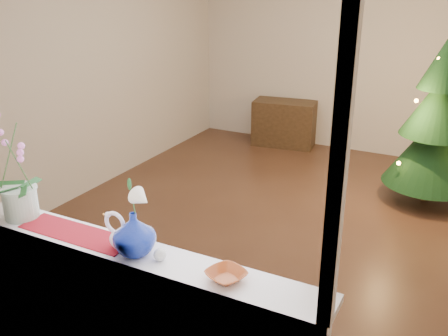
% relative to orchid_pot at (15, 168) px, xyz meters
% --- Properties ---
extents(ground, '(5.00, 5.00, 0.00)m').
position_rel_orchid_pot_xyz_m(ground, '(0.81, 2.36, -1.24)').
color(ground, '#3D2419').
rests_on(ground, ground).
extents(wall_back, '(4.50, 0.10, 2.70)m').
position_rel_orchid_pot_xyz_m(wall_back, '(0.81, 4.86, 0.11)').
color(wall_back, beige).
rests_on(wall_back, ground).
extents(wall_front, '(4.50, 0.10, 2.70)m').
position_rel_orchid_pot_xyz_m(wall_front, '(0.81, -0.14, 0.11)').
color(wall_front, beige).
rests_on(wall_front, ground).
extents(wall_left, '(0.10, 5.00, 2.70)m').
position_rel_orchid_pot_xyz_m(wall_left, '(-1.44, 2.36, 0.11)').
color(wall_left, beige).
rests_on(wall_left, ground).
extents(window_apron, '(2.20, 0.08, 0.88)m').
position_rel_orchid_pot_xyz_m(window_apron, '(0.81, -0.10, -0.80)').
color(window_apron, white).
rests_on(window_apron, ground).
extents(windowsill, '(2.20, 0.26, 0.04)m').
position_rel_orchid_pot_xyz_m(windowsill, '(0.81, -0.01, -0.34)').
color(windowsill, white).
rests_on(windowsill, window_apron).
extents(window_frame, '(2.22, 0.06, 1.60)m').
position_rel_orchid_pot_xyz_m(window_frame, '(0.81, -0.11, 0.46)').
color(window_frame, white).
rests_on(window_frame, windowsill).
extents(runner, '(0.70, 0.20, 0.01)m').
position_rel_orchid_pot_xyz_m(runner, '(0.43, -0.01, -0.31)').
color(runner, maroon).
rests_on(runner, windowsill).
extents(orchid_pot, '(0.28, 0.28, 0.63)m').
position_rel_orchid_pot_xyz_m(orchid_pot, '(0.00, 0.00, 0.00)').
color(orchid_pot, beige).
rests_on(orchid_pot, windowsill).
extents(swan, '(0.25, 0.14, 0.20)m').
position_rel_orchid_pot_xyz_m(swan, '(0.78, -0.02, -0.22)').
color(swan, silver).
rests_on(swan, windowsill).
extents(blue_vase, '(0.33, 0.33, 0.27)m').
position_rel_orchid_pot_xyz_m(blue_vase, '(0.85, -0.03, -0.18)').
color(blue_vase, navy).
rests_on(blue_vase, windowsill).
extents(lily, '(0.15, 0.08, 0.20)m').
position_rel_orchid_pot_xyz_m(lily, '(0.85, -0.03, 0.05)').
color(lily, white).
rests_on(lily, blue_vase).
extents(paperweight, '(0.07, 0.07, 0.07)m').
position_rel_orchid_pot_xyz_m(paperweight, '(1.01, -0.02, -0.28)').
color(paperweight, silver).
rests_on(paperweight, windowsill).
extents(amber_dish, '(0.20, 0.20, 0.04)m').
position_rel_orchid_pot_xyz_m(amber_dish, '(1.38, -0.02, -0.30)').
color(amber_dish, '#9A431C').
rests_on(amber_dish, windowsill).
extents(xmas_tree, '(1.11, 1.11, 1.75)m').
position_rel_orchid_pot_xyz_m(xmas_tree, '(1.96, 3.55, -0.36)').
color(xmas_tree, black).
rests_on(xmas_tree, ground).
extents(side_table, '(0.91, 0.55, 0.64)m').
position_rel_orchid_pot_xyz_m(side_table, '(-0.09, 4.61, -0.92)').
color(side_table, black).
rests_on(side_table, ground).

